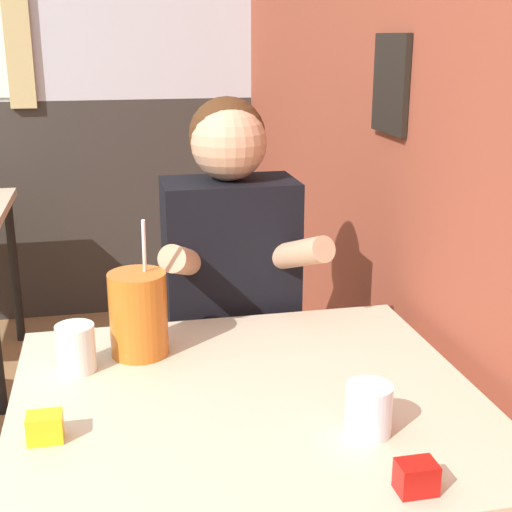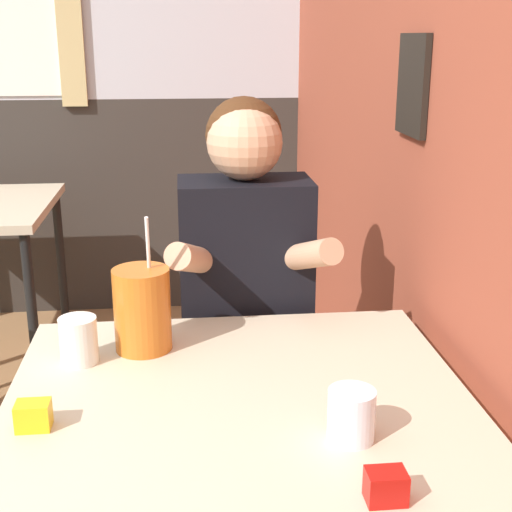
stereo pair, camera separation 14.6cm
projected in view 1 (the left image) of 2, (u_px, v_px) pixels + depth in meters
brick_wall_right at (344, 51)px, 2.28m from camera, size 0.08×4.67×2.70m
back_wall at (10, 44)px, 3.32m from camera, size 5.25×0.09×2.70m
main_table at (248, 430)px, 1.39m from camera, size 0.90×0.82×0.73m
person_seated at (231, 327)px, 1.91m from camera, size 0.42×0.40×1.26m
cocktail_pitcher at (138, 314)px, 1.53m from camera, size 0.12×0.12×0.30m
glass_near_pitcher at (369, 409)px, 1.23m from camera, size 0.08×0.08×0.09m
glass_center at (76, 348)px, 1.46m from camera, size 0.08×0.08×0.10m
condiment_ketchup at (416, 477)px, 1.08m from camera, size 0.06×0.04×0.05m
condiment_mustard at (45, 427)px, 1.22m from camera, size 0.06×0.04×0.05m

